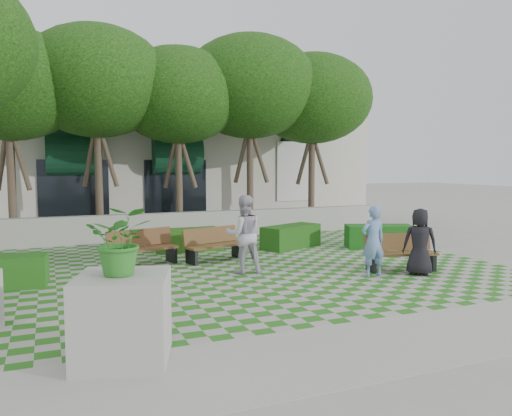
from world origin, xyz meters
name	(u,v)px	position (x,y,z in m)	size (l,w,h in m)	color
ground	(261,275)	(0.00, 0.00, 0.00)	(90.00, 90.00, 0.00)	gray
lawn	(245,267)	(0.00, 1.00, 0.01)	(12.00, 12.00, 0.00)	#2B721E
sidewalk_south	(392,343)	(0.00, -4.70, 0.01)	(16.00, 2.00, 0.01)	#9E9B93
retaining_wall	(190,225)	(0.00, 6.20, 0.45)	(15.00, 0.36, 0.90)	#9E9B93
bench_east	(400,253)	(3.26, -0.79, 0.42)	(1.75, 0.95, 0.87)	brown
bench_mid	(214,245)	(-0.46, 2.05, 0.42)	(1.74, 1.01, 0.87)	brown
bench_west	(143,248)	(-2.29, 2.16, 0.43)	(1.79, 0.96, 0.90)	#53331C
hedge_east	(379,236)	(4.79, 2.10, 0.34)	(1.96, 0.78, 0.69)	#154F15
hedge_midright	(291,237)	(2.31, 3.10, 0.34)	(1.95, 0.78, 0.68)	#1A4913
hedge_midleft	(188,240)	(-0.70, 3.76, 0.33)	(1.86, 0.74, 0.65)	#235015
planter_front	(123,299)	(-3.59, -3.90, 0.81)	(1.41, 1.41, 2.00)	#9E9B93
person_blue	(373,241)	(2.27, -1.08, 0.80)	(0.58, 0.38, 1.60)	#6A8DC1
person_dark	(420,242)	(3.34, -1.37, 0.77)	(0.75, 0.49, 1.53)	black
person_white	(244,234)	(-0.28, 0.37, 0.91)	(0.88, 0.69, 1.81)	#BDB5C7
tree_row	(132,80)	(-1.86, 5.95, 5.18)	(17.70, 13.40, 7.41)	#47382B
building	(165,164)	(0.93, 14.08, 2.52)	(18.00, 8.92, 5.15)	beige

